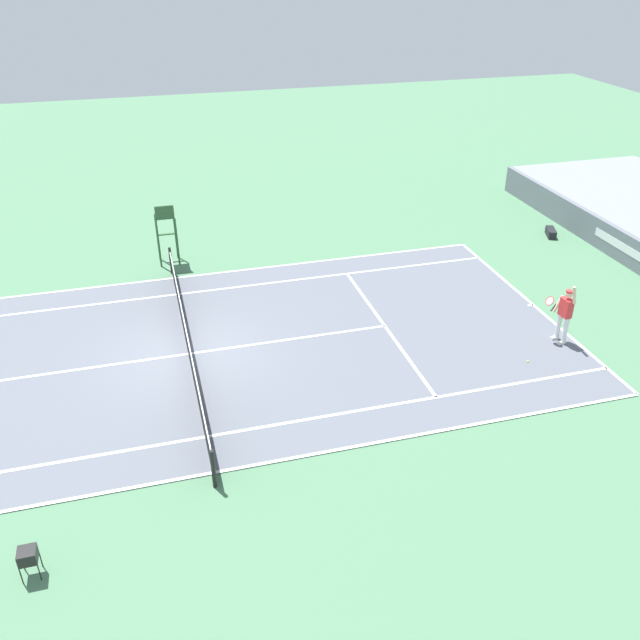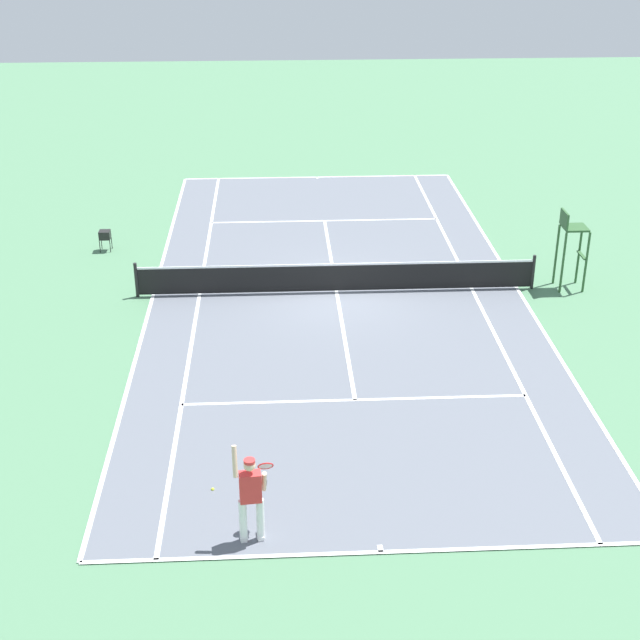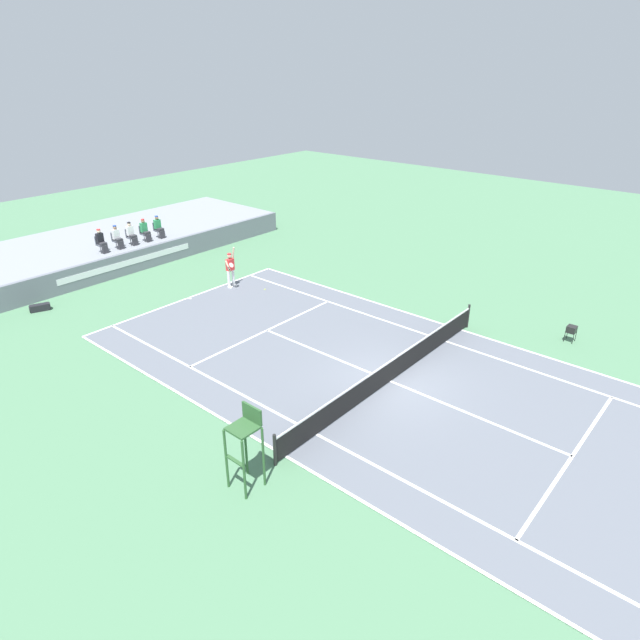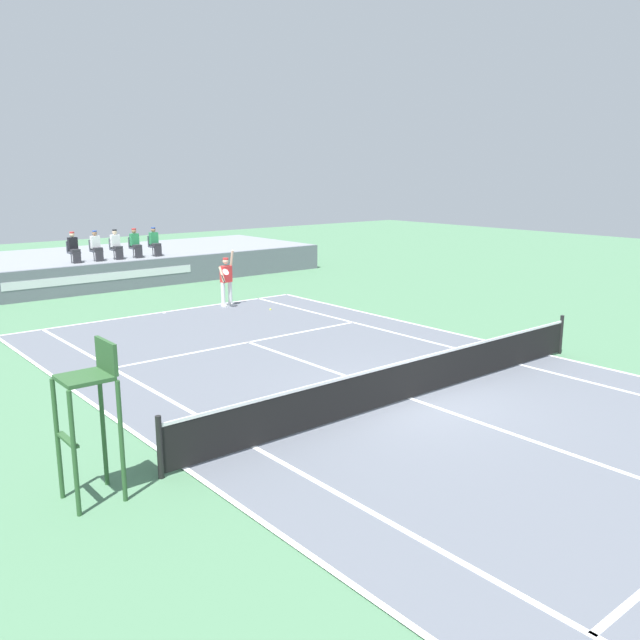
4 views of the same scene
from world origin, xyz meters
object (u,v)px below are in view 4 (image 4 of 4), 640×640
spectator_seated_3 (135,244)px  spectator_seated_2 (116,245)px  spectator_seated_0 (74,248)px  tennis_ball (270,309)px  tennis_player (226,280)px  umpire_chair (91,401)px  spectator_seated_4 (155,242)px  spectator_seated_1 (96,246)px

spectator_seated_3 → spectator_seated_2: bearing=180.0°
spectator_seated_2 → spectator_seated_0: bearing=180.0°
spectator_seated_0 → spectator_seated_2: bearing=0.0°
tennis_ball → tennis_player: bearing=117.7°
spectator_seated_2 → tennis_player: (1.31, -6.75, -0.83)m
umpire_chair → tennis_player: bearing=50.6°
spectator_seated_0 → spectator_seated_2: size_ratio=1.00×
spectator_seated_4 → umpire_chair: bearing=-118.4°
spectator_seated_1 → umpire_chair: bearing=-111.6°
spectator_seated_1 → tennis_player: bearing=-72.1°
spectator_seated_2 → umpire_chair: bearing=-113.9°
spectator_seated_0 → spectator_seated_2: same height
spectator_seated_1 → tennis_ball: bearing=-70.1°
tennis_player → umpire_chair: umpire_chair is taller
tennis_player → tennis_ball: tennis_player is taller
spectator_seated_3 → tennis_player: bearing=-86.3°
spectator_seated_0 → spectator_seated_4: (3.60, 0.00, 0.00)m
tennis_ball → spectator_seated_4: bearing=92.4°
spectator_seated_0 → spectator_seated_1: bearing=0.0°
spectator_seated_1 → tennis_player: spectator_seated_1 is taller
tennis_player → umpire_chair: 14.74m
spectator_seated_1 → spectator_seated_3: bearing=0.0°
spectator_seated_1 → spectator_seated_4: bearing=0.0°
spectator_seated_0 → spectator_seated_4: 3.60m
spectator_seated_3 → tennis_ball: size_ratio=18.60×
spectator_seated_0 → spectator_seated_4: same height
tennis_ball → umpire_chair: bearing=-136.1°
spectator_seated_0 → tennis_ball: (3.96, -8.33, -1.79)m
spectator_seated_4 → tennis_ball: spectator_seated_4 is taller
spectator_seated_0 → umpire_chair: spectator_seated_0 is taller
spectator_seated_0 → spectator_seated_3: size_ratio=1.00×
spectator_seated_1 → spectator_seated_4: (2.66, 0.00, 0.00)m
tennis_ball → spectator_seated_3: bearing=98.6°
spectator_seated_1 → tennis_ball: spectator_seated_1 is taller
spectator_seated_1 → spectator_seated_2: 0.87m
spectator_seated_1 → spectator_seated_2: (0.87, 0.00, 0.00)m
spectator_seated_2 → spectator_seated_4: 1.79m
tennis_player → tennis_ball: 2.03m
spectator_seated_4 → tennis_ball: size_ratio=18.60×
spectator_seated_0 → umpire_chair: (-6.22, -18.14, -0.26)m
spectator_seated_0 → spectator_seated_4: size_ratio=1.00×
tennis_player → spectator_seated_4: bearing=85.9°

